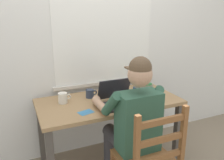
{
  "coord_description": "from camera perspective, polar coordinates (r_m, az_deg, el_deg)",
  "views": [
    {
      "loc": [
        -0.84,
        -1.99,
        1.59
      ],
      "look_at": [
        0.01,
        -0.05,
        0.95
      ],
      "focal_mm": 37.45,
      "sensor_mm": 36.0,
      "label": 1
    }
  ],
  "objects": [
    {
      "name": "back_wall",
      "position": [
        2.57,
        -4.46,
        10.33
      ],
      "size": [
        6.0,
        0.08,
        2.6
      ],
      "color": "silver",
      "rests_on": "ground"
    },
    {
      "name": "desk",
      "position": [
        2.36,
        -0.72,
        -7.2
      ],
      "size": [
        1.39,
        0.68,
        0.73
      ],
      "color": "#9E7A51",
      "rests_on": "ground"
    },
    {
      "name": "seated_person",
      "position": [
        2.01,
        4.89,
        -9.62
      ],
      "size": [
        0.5,
        0.6,
        1.26
      ],
      "color": "#2D5642",
      "rests_on": "ground"
    },
    {
      "name": "laptop",
      "position": [
        2.22,
        1.51,
        -4.5
      ],
      "size": [
        0.33,
        0.31,
        0.22
      ],
      "color": "#232328",
      "rests_on": "desk"
    },
    {
      "name": "computer_mouse",
      "position": [
        2.3,
        7.15,
        -4.84
      ],
      "size": [
        0.06,
        0.1,
        0.03
      ],
      "primitive_type": "ellipsoid",
      "color": "black",
      "rests_on": "desk"
    },
    {
      "name": "coffee_mug_white",
      "position": [
        2.28,
        -11.88,
        -4.31
      ],
      "size": [
        0.12,
        0.09,
        0.1
      ],
      "color": "silver",
      "rests_on": "desk"
    },
    {
      "name": "coffee_mug_dark",
      "position": [
        2.38,
        -5.38,
        -3.31
      ],
      "size": [
        0.12,
        0.08,
        0.09
      ],
      "color": "#2D384C",
      "rests_on": "desk"
    },
    {
      "name": "book_stack_main",
      "position": [
        2.62,
        7.52,
        -1.51
      ],
      "size": [
        0.2,
        0.14,
        0.09
      ],
      "color": "#2D5B9E",
      "rests_on": "desk"
    },
    {
      "name": "book_stack_side",
      "position": [
        2.52,
        1.25,
        -2.25
      ],
      "size": [
        0.2,
        0.14,
        0.08
      ],
      "color": "gray",
      "rests_on": "desk"
    },
    {
      "name": "paper_pile_near_laptop",
      "position": [
        2.21,
        4.46,
        -5.94
      ],
      "size": [
        0.24,
        0.19,
        0.02
      ],
      "primitive_type": "cube",
      "rotation": [
        0.0,
        0.0,
        0.22
      ],
      "color": "white",
      "rests_on": "desk"
    },
    {
      "name": "paper_pile_back_corner",
      "position": [
        2.35,
        2.43,
        -4.46
      ],
      "size": [
        0.26,
        0.24,
        0.01
      ],
      "primitive_type": "cube",
      "rotation": [
        0.0,
        0.0,
        0.5
      ],
      "color": "white",
      "rests_on": "desk"
    },
    {
      "name": "landscape_photo_print",
      "position": [
        2.07,
        -6.39,
        -7.85
      ],
      "size": [
        0.15,
        0.12,
        0.0
      ],
      "primitive_type": "cube",
      "rotation": [
        0.0,
        0.0,
        0.27
      ],
      "color": "teal",
      "rests_on": "desk"
    }
  ]
}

